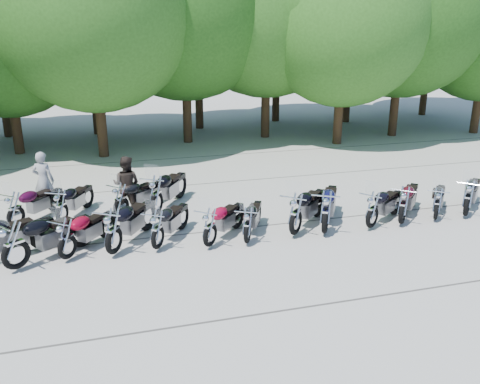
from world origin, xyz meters
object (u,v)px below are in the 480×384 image
object	(u,v)px
motorcycle_6	(248,224)
motorcycle_12	(468,197)
motorcycle_1	(14,244)
rider_1	(126,185)
motorcycle_2	(66,238)
motorcycle_4	(157,229)
motorcycle_15	(121,199)
motorcycle_3	(113,230)
motorcycle_7	(296,213)
rider_0	(44,180)
motorcycle_9	(373,209)
motorcycle_11	(437,203)
motorcycle_8	(326,211)
motorcycle_14	(61,206)
motorcycle_16	(156,194)
motorcycle_5	(210,226)
motorcycle_10	(403,204)
motorcycle_13	(15,209)

from	to	relation	value
motorcycle_6	motorcycle_12	bearing A→B (deg)	-151.63
motorcycle_1	rider_1	size ratio (longest dim) A/B	1.40
motorcycle_2	motorcycle_4	world-z (taller)	motorcycle_2
motorcycle_1	motorcycle_15	distance (m)	3.86
motorcycle_1	motorcycle_4	size ratio (longest dim) A/B	1.16
motorcycle_3	motorcycle_7	distance (m)	4.85
rider_0	motorcycle_9	bearing A→B (deg)	176.24
motorcycle_2	rider_1	world-z (taller)	rider_1
motorcycle_4	motorcycle_6	distance (m)	2.35
motorcycle_7	motorcycle_12	distance (m)	5.52
motorcycle_2	motorcycle_11	xyz separation A→B (m)	(10.41, -0.12, -0.05)
motorcycle_8	motorcycle_9	distance (m)	1.46
motorcycle_15	motorcycle_12	bearing A→B (deg)	-148.20
motorcycle_8	motorcycle_11	bearing A→B (deg)	-148.09
motorcycle_14	motorcycle_2	bearing A→B (deg)	122.26
motorcycle_3	motorcycle_12	distance (m)	10.36
motorcycle_16	motorcycle_11	bearing A→B (deg)	-166.61
motorcycle_4	rider_0	world-z (taller)	rider_0
motorcycle_5	motorcycle_14	xyz separation A→B (m)	(-3.79, 2.72, -0.00)
rider_1	motorcycle_8	bearing A→B (deg)	172.09
motorcycle_10	motorcycle_12	xyz separation A→B (m)	(2.23, 0.05, -0.00)
motorcycle_8	motorcycle_10	xyz separation A→B (m)	(2.45, 0.05, -0.05)
motorcycle_5	motorcycle_11	bearing A→B (deg)	-137.06
motorcycle_15	motorcycle_16	world-z (taller)	motorcycle_16
motorcycle_4	motorcycle_13	bearing A→B (deg)	-1.66
motorcycle_10	rider_0	xyz separation A→B (m)	(-10.07, 4.33, 0.27)
motorcycle_1	motorcycle_15	size ratio (longest dim) A/B	1.16
motorcycle_12	motorcycle_1	bearing A→B (deg)	46.96
motorcycle_9	motorcycle_10	distance (m)	1.00
motorcycle_1	motorcycle_16	bearing A→B (deg)	-88.96
motorcycle_4	motorcycle_15	world-z (taller)	motorcycle_15
motorcycle_14	rider_1	size ratio (longest dim) A/B	1.19
motorcycle_8	motorcycle_15	bearing A→B (deg)	2.63
rider_1	motorcycle_12	bearing A→B (deg)	-173.21
motorcycle_14	motorcycle_13	bearing A→B (deg)	23.89
motorcycle_12	motorcycle_13	world-z (taller)	motorcycle_12
motorcycle_9	motorcycle_14	bearing A→B (deg)	37.86
motorcycle_5	rider_1	size ratio (longest dim) A/B	1.20
motorcycle_3	motorcycle_14	size ratio (longest dim) A/B	1.16
motorcycle_9	motorcycle_16	bearing A→B (deg)	30.43
rider_1	motorcycle_7	bearing A→B (deg)	168.36
motorcycle_14	motorcycle_16	xyz separation A→B (m)	(2.73, -0.01, 0.11)
motorcycle_11	motorcycle_6	bearing A→B (deg)	41.35
motorcycle_3	motorcycle_2	bearing A→B (deg)	31.76
motorcycle_4	motorcycle_15	xyz separation A→B (m)	(-0.78, 2.61, 0.00)
motorcycle_1	motorcycle_7	xyz separation A→B (m)	(7.09, 0.18, -0.01)
motorcycle_2	motorcycle_7	size ratio (longest dim) A/B	0.88
motorcycle_12	motorcycle_3	bearing A→B (deg)	45.70
motorcycle_1	rider_1	world-z (taller)	rider_1
motorcycle_5	motorcycle_11	world-z (taller)	motorcycle_5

